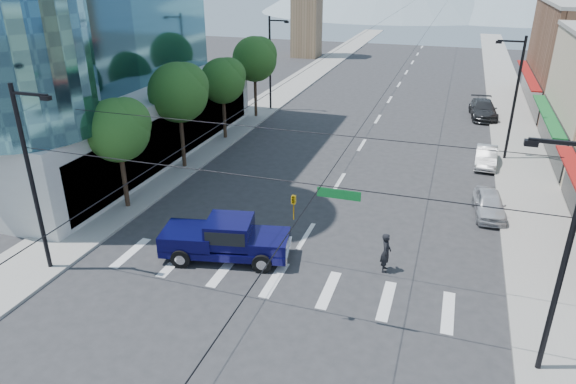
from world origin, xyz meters
The scene contains 15 objects.
ground centered at (0.00, 0.00, 0.00)m, with size 160.00×160.00×0.00m, color #28282B.
sidewalk_left centered at (-12.00, 40.00, 0.07)m, with size 4.00×120.00×0.15m, color gray.
sidewalk_right centered at (12.00, 40.00, 0.07)m, with size 4.00×120.00×0.15m, color gray.
tree_near centered at (-11.07, 6.10, 4.99)m, with size 3.65×3.64×6.71m.
tree_midnear centered at (-11.07, 13.10, 5.59)m, with size 4.09×4.09×7.52m.
tree_midfar centered at (-11.07, 20.10, 4.99)m, with size 3.65×3.64×6.71m.
tree_far centered at (-11.07, 27.10, 5.59)m, with size 4.09×4.09×7.52m.
signal_rig centered at (0.19, -1.00, 4.64)m, with size 21.80×0.20×9.00m.
lamp_pole_nw centered at (-10.67, 30.00, 4.94)m, with size 2.00×0.25×9.00m.
lamp_pole_ne centered at (10.67, 22.00, 4.94)m, with size 2.00×0.25×9.00m.
pickup_truck centered at (-3.18, 2.59, 1.12)m, with size 6.68×3.49×2.15m.
pedestrian centered at (4.54, 3.92, 0.99)m, with size 0.72×0.48×1.99m, color black.
parked_car_near centered at (9.40, 11.81, 0.70)m, with size 1.65×4.10×1.40m, color silver.
parked_car_mid centered at (9.40, 20.29, 0.68)m, with size 1.44×4.13×1.36m, color silver.
parked_car_far centered at (9.40, 33.65, 0.82)m, with size 2.28×5.62×1.63m, color #2A2A2C.
Camera 1 is at (6.72, -17.45, 13.51)m, focal length 32.00 mm.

